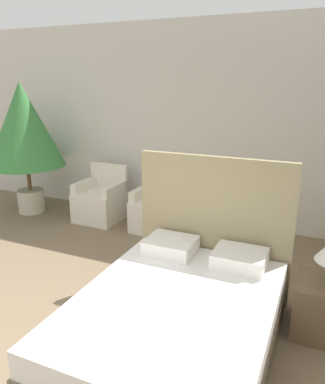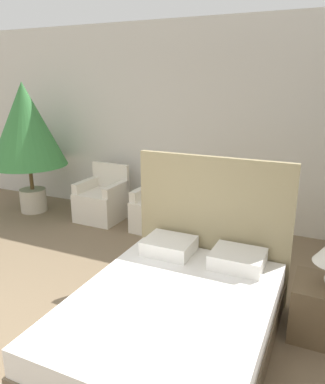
{
  "view_description": "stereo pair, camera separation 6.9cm",
  "coord_description": "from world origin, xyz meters",
  "px_view_note": "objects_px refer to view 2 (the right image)",
  "views": [
    {
      "loc": [
        2.1,
        -1.21,
        2.08
      ],
      "look_at": [
        0.34,
        2.77,
        0.77
      ],
      "focal_mm": 35.0,
      "sensor_mm": 36.0,
      "label": 1
    },
    {
      "loc": [
        2.16,
        -1.18,
        2.08
      ],
      "look_at": [
        0.34,
        2.77,
        0.77
      ],
      "focal_mm": 35.0,
      "sensor_mm": 36.0,
      "label": 2
    }
  ],
  "objects_px": {
    "armchair_near_window_right": "(160,211)",
    "nightstand": "(325,310)",
    "potted_palm": "(26,127)",
    "armchair_near_window_left": "(102,202)",
    "bed": "(176,312)"
  },
  "relations": [
    {
      "from": "bed",
      "to": "nightstand",
      "type": "distance_m",
      "value": 1.26
    },
    {
      "from": "armchair_near_window_left",
      "to": "nightstand",
      "type": "relative_size",
      "value": 1.55
    },
    {
      "from": "armchair_near_window_left",
      "to": "potted_palm",
      "type": "bearing_deg",
      "value": -171.91
    },
    {
      "from": "armchair_near_window_right",
      "to": "potted_palm",
      "type": "height_order",
      "value": "potted_palm"
    },
    {
      "from": "bed",
      "to": "potted_palm",
      "type": "height_order",
      "value": "potted_palm"
    },
    {
      "from": "potted_palm",
      "to": "nightstand",
      "type": "height_order",
      "value": "potted_palm"
    },
    {
      "from": "bed",
      "to": "potted_palm",
      "type": "distance_m",
      "value": 4.08
    },
    {
      "from": "potted_palm",
      "to": "armchair_near_window_right",
      "type": "bearing_deg",
      "value": 3.92
    },
    {
      "from": "armchair_near_window_right",
      "to": "nightstand",
      "type": "bearing_deg",
      "value": -31.96
    },
    {
      "from": "armchair_near_window_right",
      "to": "armchair_near_window_left",
      "type": "bearing_deg",
      "value": -177.44
    },
    {
      "from": "armchair_near_window_left",
      "to": "armchair_near_window_right",
      "type": "distance_m",
      "value": 0.99
    },
    {
      "from": "armchair_near_window_left",
      "to": "nightstand",
      "type": "bearing_deg",
      "value": -24.5
    },
    {
      "from": "bed",
      "to": "armchair_near_window_right",
      "type": "bearing_deg",
      "value": 118.24
    },
    {
      "from": "nightstand",
      "to": "armchair_near_window_right",
      "type": "bearing_deg",
      "value": 145.49
    },
    {
      "from": "armchair_near_window_right",
      "to": "nightstand",
      "type": "relative_size",
      "value": 1.55
    }
  ]
}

